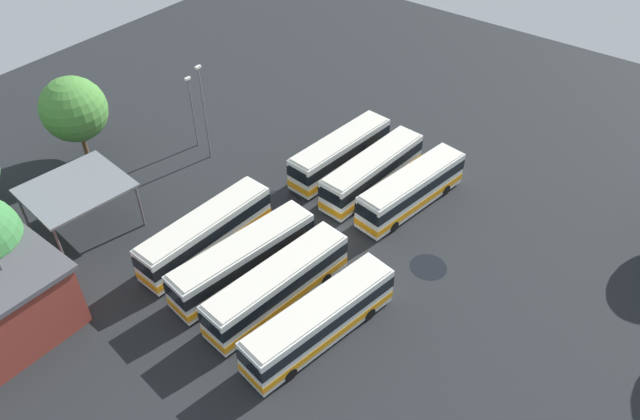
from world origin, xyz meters
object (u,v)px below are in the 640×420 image
lamp_post_by_building (204,110)px  bus_row1_slot1 (244,259)px  bus_row0_slot2 (411,189)px  lamp_post_far_corner (4,273)px  lamp_post_mid_lot (192,109)px  bus_row1_slot2 (278,285)px  tree_south_edge (74,109)px  maintenance_shelter (75,189)px  bus_row1_slot3 (320,320)px  bus_row0_slot0 (340,153)px  bus_row1_slot0 (206,232)px  bus_row0_slot1 (372,171)px

lamp_post_by_building → bus_row1_slot1: bearing=54.6°
bus_row0_slot2 → lamp_post_far_corner: lamp_post_far_corner is taller
lamp_post_mid_lot → lamp_post_far_corner: bearing=16.3°
bus_row1_slot2 → tree_south_edge: tree_south_edge is taller
maintenance_shelter → lamp_post_by_building: 13.59m
lamp_post_by_building → tree_south_edge: lamp_post_by_building is taller
bus_row1_slot2 → bus_row0_slot2: bearing=172.8°
bus_row1_slot3 → lamp_post_by_building: (-10.71, -21.48, 3.36)m
bus_row1_slot2 → maintenance_shelter: bearing=-78.9°
bus_row0_slot0 → lamp_post_by_building: (5.99, -11.09, 3.36)m
maintenance_shelter → lamp_post_by_building: size_ratio=0.87×
bus_row0_slot0 → lamp_post_far_corner: bearing=-13.5°
maintenance_shelter → tree_south_edge: bearing=-126.0°
bus_row1_slot0 → lamp_post_far_corner: lamp_post_far_corner is taller
bus_row1_slot0 → tree_south_edge: 19.07m
lamp_post_by_building → tree_south_edge: size_ratio=1.17×
maintenance_shelter → bus_row0_slot2: bearing=133.5°
bus_row1_slot0 → bus_row1_slot1: (0.34, 4.35, 0.00)m
bus_row1_slot2 → maintenance_shelter: maintenance_shelter is taller
bus_row1_slot2 → tree_south_edge: size_ratio=1.49×
bus_row1_slot3 → lamp_post_mid_lot: lamp_post_mid_lot is taller
lamp_post_by_building → tree_south_edge: 11.94m
bus_row0_slot0 → bus_row1_slot2: (15.99, 6.05, 0.00)m
bus_row0_slot0 → bus_row0_slot2: size_ratio=0.99×
lamp_post_by_building → bus_row0_slot1: bearing=109.8°
bus_row1_slot2 → bus_row1_slot3: (0.71, 4.33, -0.00)m
lamp_post_by_building → lamp_post_mid_lot: bearing=-104.9°
lamp_post_by_building → lamp_post_far_corner: bearing=10.9°
bus_row0_slot0 → bus_row1_slot1: 15.72m
bus_row0_slot0 → tree_south_edge: bearing=-57.6°
bus_row1_slot0 → lamp_post_by_building: size_ratio=1.26×
lamp_post_mid_lot → tree_south_edge: 10.61m
bus_row1_slot3 → bus_row0_slot1: bearing=-158.2°
bus_row0_slot0 → lamp_post_by_building: size_ratio=1.21×
bus_row0_slot1 → bus_row0_slot2: same height
bus_row1_slot0 → lamp_post_by_building: bearing=-135.4°
lamp_post_far_corner → lamp_post_mid_lot: (-22.96, -6.71, -0.99)m
bus_row1_slot2 → lamp_post_far_corner: lamp_post_far_corner is taller
bus_row0_slot0 → lamp_post_far_corner: lamp_post_far_corner is taller
bus_row0_slot0 → bus_row1_slot1: size_ratio=0.93×
maintenance_shelter → bus_row1_slot0: bearing=113.6°
maintenance_shelter → bus_row0_slot0: bearing=148.7°
bus_row0_slot1 → bus_row1_slot1: 15.05m
bus_row1_slot1 → lamp_post_far_corner: size_ratio=1.32×
bus_row1_slot0 → bus_row1_slot3: size_ratio=0.98×
bus_row1_slot3 → tree_south_edge: tree_south_edge is taller
bus_row0_slot0 → lamp_post_far_corner: (28.30, -6.79, 3.26)m
maintenance_shelter → lamp_post_mid_lot: 14.26m
bus_row1_slot0 → lamp_post_by_building: (-9.22, -9.08, 3.36)m
maintenance_shelter → lamp_post_mid_lot: bearing=-173.4°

